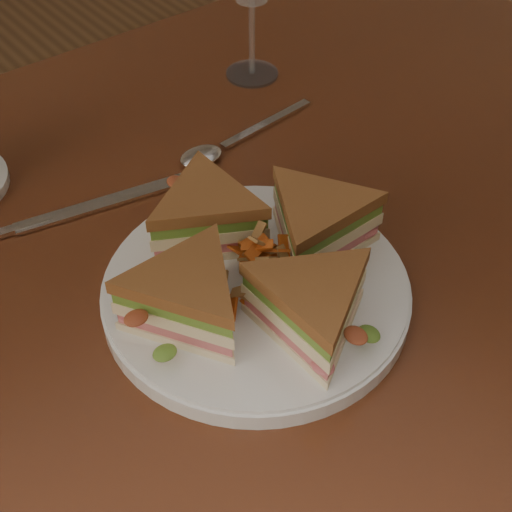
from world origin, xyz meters
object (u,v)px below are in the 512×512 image
object	(u,v)px
table	(237,294)
knife	(102,204)
sandwich_wedges	(256,260)
spoon	(218,148)
plate	(256,291)

from	to	relation	value
table	knife	world-z (taller)	knife
table	sandwich_wedges	size ratio (longest dim) A/B	4.72
table	spoon	xyz separation A→B (m)	(0.05, 0.10, 0.10)
table	knife	size ratio (longest dim) A/B	5.62
sandwich_wedges	knife	size ratio (longest dim) A/B	1.19
sandwich_wedges	spoon	bearing A→B (deg)	62.92
plate	knife	size ratio (longest dim) A/B	1.22
sandwich_wedges	plate	bearing A→B (deg)	135.00
plate	spoon	bearing A→B (deg)	62.92
plate	sandwich_wedges	size ratio (longest dim) A/B	1.03
table	spoon	bearing A→B (deg)	62.28
plate	spoon	distance (m)	0.21
table	knife	distance (m)	0.17
table	knife	bearing A→B (deg)	130.50
plate	sandwich_wedges	distance (m)	0.04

